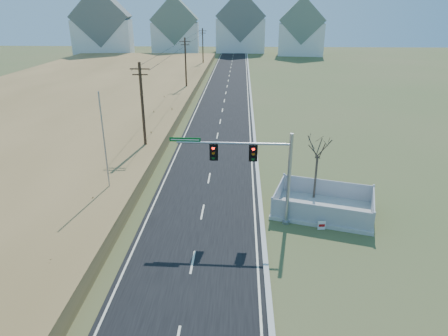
% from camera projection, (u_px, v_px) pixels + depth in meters
% --- Properties ---
extents(ground, '(260.00, 260.00, 0.00)m').
position_uv_depth(ground, '(196.00, 244.00, 24.60)').
color(ground, '#47582B').
rests_on(ground, ground).
extents(road, '(8.00, 180.00, 0.06)m').
position_uv_depth(road, '(227.00, 89.00, 70.88)').
color(road, black).
rests_on(road, ground).
extents(curb, '(0.30, 180.00, 0.18)m').
position_uv_depth(curb, '(250.00, 88.00, 70.68)').
color(curb, '#B2AFA8').
rests_on(curb, ground).
extents(reed_marsh, '(38.00, 110.00, 1.30)m').
position_uv_depth(reed_marsh, '(71.00, 95.00, 62.36)').
color(reed_marsh, '#AA824C').
rests_on(reed_marsh, ground).
extents(utility_pole_near, '(1.80, 0.26, 9.00)m').
position_uv_depth(utility_pole_near, '(143.00, 110.00, 36.99)').
color(utility_pole_near, '#422D1E').
rests_on(utility_pole_near, ground).
extents(utility_pole_mid, '(1.80, 0.26, 9.00)m').
position_uv_depth(utility_pole_mid, '(186.00, 65.00, 64.76)').
color(utility_pole_mid, '#422D1E').
rests_on(utility_pole_mid, ground).
extents(utility_pole_far, '(1.80, 0.26, 9.00)m').
position_uv_depth(utility_pole_far, '(203.00, 48.00, 92.53)').
color(utility_pole_far, '#422D1E').
rests_on(utility_pole_far, ground).
extents(condo_nw, '(17.69, 13.38, 19.05)m').
position_uv_depth(condo_nw, '(103.00, 28.00, 115.81)').
color(condo_nw, white).
rests_on(condo_nw, ground).
extents(condo_nnw, '(14.93, 11.17, 17.03)m').
position_uv_depth(condo_nnw, '(175.00, 30.00, 122.70)').
color(condo_nnw, white).
rests_on(condo_nnw, ground).
extents(condo_n, '(15.27, 10.20, 18.54)m').
position_uv_depth(condo_n, '(241.00, 27.00, 125.34)').
color(condo_n, white).
rests_on(condo_n, ground).
extents(condo_ne, '(14.12, 10.51, 16.52)m').
position_uv_depth(condo_ne, '(301.00, 31.00, 117.49)').
color(condo_ne, white).
rests_on(condo_ne, ground).
extents(traffic_signal_mast, '(7.93, 0.54, 6.31)m').
position_uv_depth(traffic_signal_mast, '(261.00, 168.00, 25.57)').
color(traffic_signal_mast, '#9EA0A5').
rests_on(traffic_signal_mast, ground).
extents(fence_enclosure, '(7.84, 6.35, 1.56)m').
position_uv_depth(fence_enclosure, '(323.00, 208.00, 28.29)').
color(fence_enclosure, '#B7B5AD').
rests_on(fence_enclosure, ground).
extents(open_sign, '(0.51, 0.11, 0.63)m').
position_uv_depth(open_sign, '(322.00, 225.00, 26.00)').
color(open_sign, white).
rests_on(open_sign, ground).
extents(flagpole, '(0.37, 0.37, 8.30)m').
position_uv_depth(flagpole, '(106.00, 160.00, 28.65)').
color(flagpole, '#B7B5AD').
rests_on(flagpole, ground).
extents(bare_tree, '(2.02, 2.02, 5.35)m').
position_uv_depth(bare_tree, '(318.00, 146.00, 28.47)').
color(bare_tree, '#4C3F33').
rests_on(bare_tree, ground).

